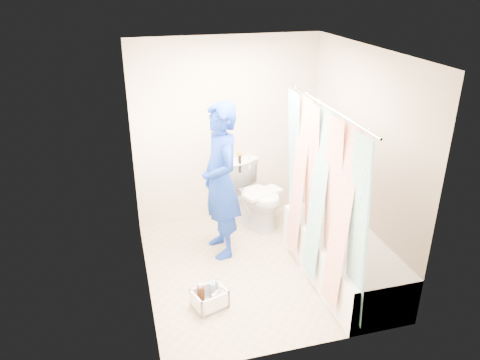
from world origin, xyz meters
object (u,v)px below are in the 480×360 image
object	(u,v)px
toilet	(256,194)
plumber	(221,181)
cleaning_caddy	(211,299)
bathtub	(343,256)

from	to	relation	value
toilet	plumber	xyz separation A→B (m)	(-0.59, -0.54, 0.49)
toilet	cleaning_caddy	size ratio (longest dim) A/B	2.19
toilet	plumber	world-z (taller)	plumber
cleaning_caddy	plumber	bearing A→B (deg)	52.60
bathtub	plumber	world-z (taller)	plumber
bathtub	cleaning_caddy	xyz separation A→B (m)	(-1.48, -0.10, -0.18)
plumber	cleaning_caddy	world-z (taller)	plumber
cleaning_caddy	toilet	bearing A→B (deg)	40.42
plumber	cleaning_caddy	xyz separation A→B (m)	(-0.34, -0.97, -0.82)
cleaning_caddy	bathtub	bearing A→B (deg)	-13.98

